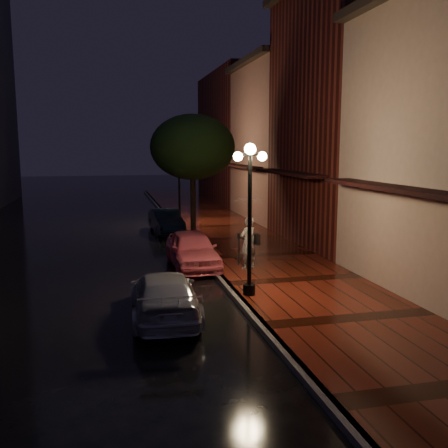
{
  "coord_description": "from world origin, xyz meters",
  "views": [
    {
      "loc": [
        -3.52,
        -18.37,
        4.37
      ],
      "look_at": [
        0.83,
        0.22,
        1.4
      ],
      "focal_mm": 40.0,
      "sensor_mm": 36.0,
      "label": 1
    }
  ],
  "objects": [
    {
      "name": "streetlamp_near",
      "position": [
        0.35,
        -5.0,
        2.6
      ],
      "size": [
        0.96,
        0.36,
        4.31
      ],
      "color": "black",
      "rests_on": "sidewalk"
    },
    {
      "name": "silver_car",
      "position": [
        -2.2,
        -6.01,
        0.6
      ],
      "size": [
        1.84,
        4.2,
        1.2
      ],
      "primitive_type": "imported",
      "rotation": [
        0.0,
        0.0,
        3.1
      ],
      "color": "#ADABB3",
      "rests_on": "ground"
    },
    {
      "name": "woman_with_umbrella",
      "position": [
        1.17,
        -2.01,
        1.84
      ],
      "size": [
        1.06,
        1.08,
        2.55
      ],
      "rotation": [
        0.0,
        0.0,
        3.55
      ],
      "color": "white",
      "rests_on": "sidewalk"
    },
    {
      "name": "storefront_extra",
      "position": [
        7.0,
        20.0,
        5.0
      ],
      "size": [
        5.0,
        12.0,
        10.0
      ],
      "primitive_type": "cube",
      "color": "#511914",
      "rests_on": "ground"
    },
    {
      "name": "pink_car",
      "position": [
        -0.6,
        -0.83,
        0.68
      ],
      "size": [
        1.68,
        4.01,
        1.36
      ],
      "primitive_type": "imported",
      "rotation": [
        0.0,
        0.0,
        0.02
      ],
      "color": "#E96071",
      "rests_on": "ground"
    },
    {
      "name": "storefront_mid",
      "position": [
        7.0,
        2.0,
        5.5
      ],
      "size": [
        5.0,
        8.0,
        11.0
      ],
      "primitive_type": "cube",
      "color": "#511914",
      "rests_on": "ground"
    },
    {
      "name": "navy_car",
      "position": [
        -0.67,
        6.78,
        0.61
      ],
      "size": [
        1.58,
        3.8,
        1.22
      ],
      "primitive_type": "imported",
      "rotation": [
        0.0,
        0.0,
        0.08
      ],
      "color": "black",
      "rests_on": "ground"
    },
    {
      "name": "ground",
      "position": [
        0.0,
        0.0,
        0.0
      ],
      "size": [
        120.0,
        120.0,
        0.0
      ],
      "primitive_type": "plane",
      "color": "black",
      "rests_on": "ground"
    },
    {
      "name": "streetlamp_far",
      "position": [
        0.35,
        9.0,
        2.6
      ],
      "size": [
        0.96,
        0.36,
        4.31
      ],
      "color": "black",
      "rests_on": "sidewalk"
    },
    {
      "name": "street_tree",
      "position": [
        0.61,
        5.99,
        4.24
      ],
      "size": [
        4.16,
        4.16,
        5.8
      ],
      "color": "black",
      "rests_on": "sidewalk"
    },
    {
      "name": "parking_meter",
      "position": [
        1.0,
        -1.4,
        0.85
      ],
      "size": [
        0.13,
        0.11,
        1.16
      ],
      "rotation": [
        0.0,
        0.0,
        0.31
      ],
      "color": "black",
      "rests_on": "sidewalk"
    },
    {
      "name": "curb",
      "position": [
        0.0,
        0.0,
        0.07
      ],
      "size": [
        0.25,
        60.0,
        0.15
      ],
      "primitive_type": "cube",
      "color": "#595451",
      "rests_on": "ground"
    },
    {
      "name": "sidewalk",
      "position": [
        2.25,
        0.0,
        0.07
      ],
      "size": [
        4.5,
        60.0,
        0.15
      ],
      "primitive_type": "cube",
      "color": "#41150B",
      "rests_on": "ground"
    },
    {
      "name": "storefront_far",
      "position": [
        7.0,
        10.0,
        4.5
      ],
      "size": [
        5.0,
        8.0,
        9.0
      ],
      "primitive_type": "cube",
      "color": "#8C5951",
      "rests_on": "ground"
    }
  ]
}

